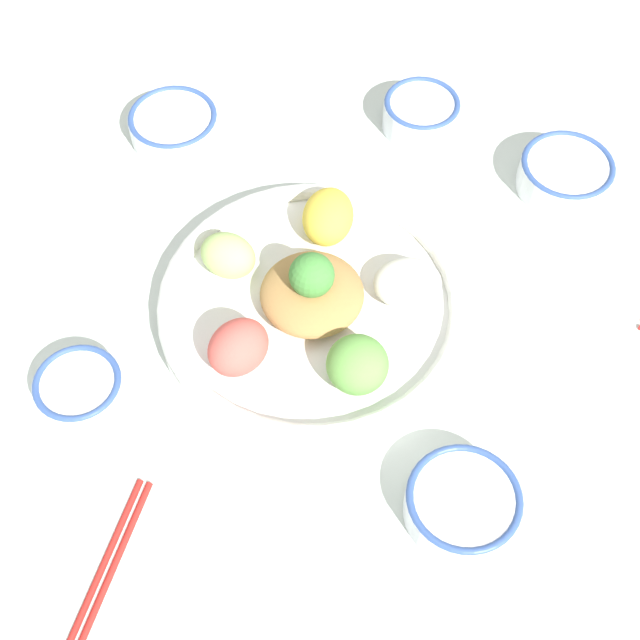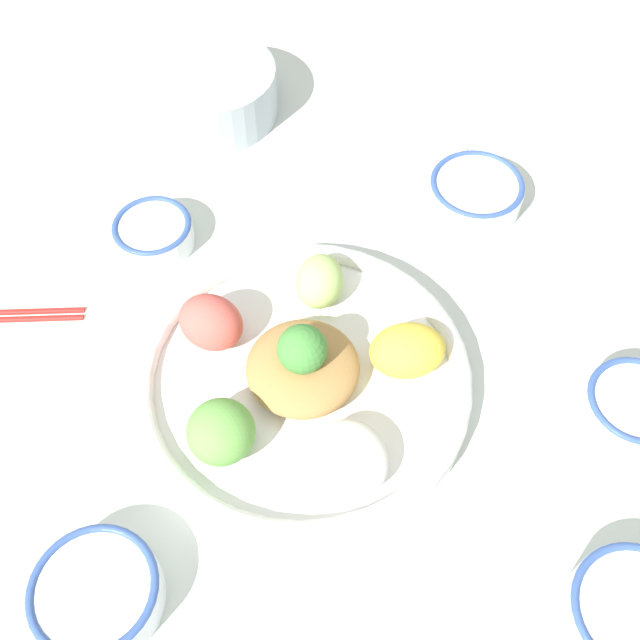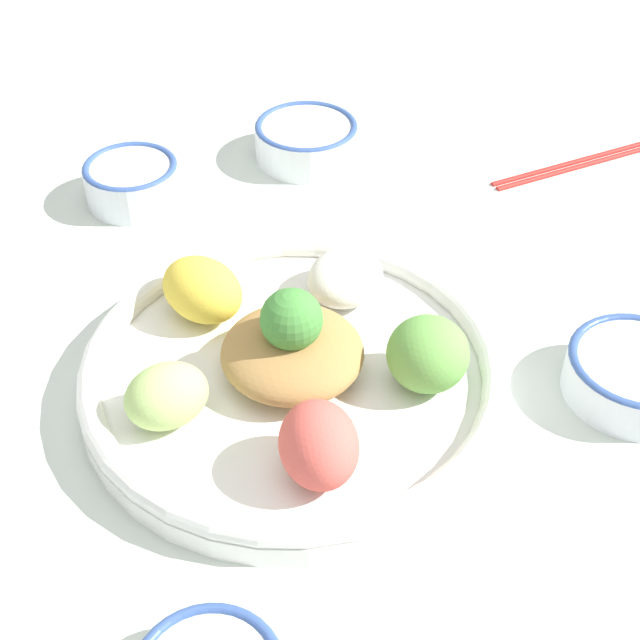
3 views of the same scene
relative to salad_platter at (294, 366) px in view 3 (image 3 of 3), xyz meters
The scene contains 6 objects.
ground_plane 0.03m from the salad_platter, 65.92° to the right, with size 2.40×2.40×0.00m, color silver.
salad_platter is the anchor object (origin of this frame).
rice_bowl_blue 0.33m from the salad_platter, 128.63° to the left, with size 0.10×0.10×0.04m.
sauce_bowl_dark 0.27m from the salad_platter, ahead, with size 0.11×0.11×0.04m.
rice_bowl_plain 0.36m from the salad_platter, 95.57° to the left, with size 0.11×0.11×0.04m.
chopsticks_pair_near 0.46m from the salad_platter, 54.97° to the left, with size 0.20×0.13×0.01m.
Camera 3 is at (0.07, -0.49, 0.52)m, focal length 50.00 mm.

